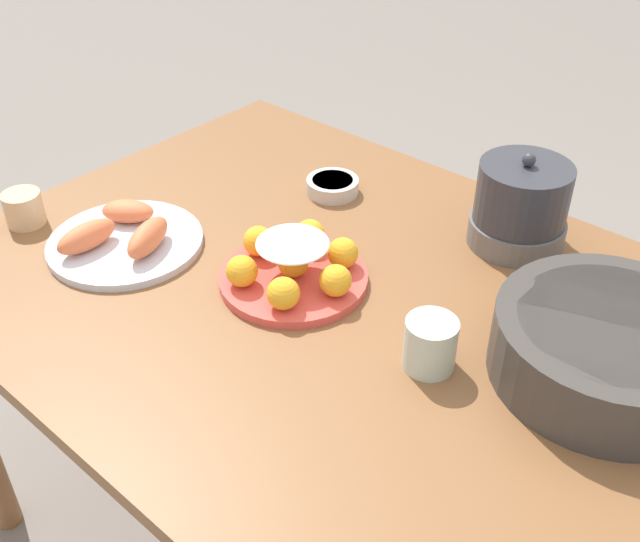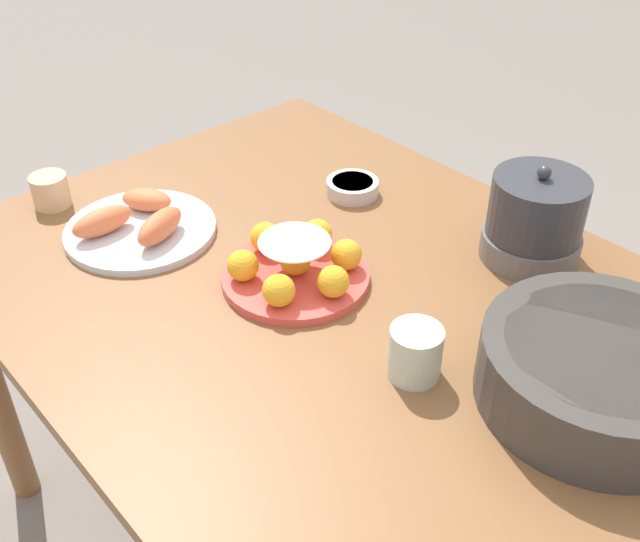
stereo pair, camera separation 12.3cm
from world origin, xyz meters
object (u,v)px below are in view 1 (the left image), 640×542
cake_plate (294,267)px  serving_bowl (609,347)px  sauce_bowl (332,185)px  seafood_platter (124,237)px  warming_pot (520,206)px  cup_far (430,344)px  dining_table (346,339)px  cup_near (24,208)px

cake_plate → serving_bowl: serving_bowl is taller
sauce_bowl → seafood_platter: bearing=-111.4°
serving_bowl → seafood_platter: serving_bowl is taller
seafood_platter → warming_pot: (0.53, 0.48, 0.06)m
serving_bowl → seafood_platter: size_ratio=1.18×
serving_bowl → warming_pot: (-0.27, 0.22, 0.02)m
cup_far → serving_bowl: bearing=36.7°
cake_plate → cup_far: 0.29m
sauce_bowl → cup_far: 0.53m
dining_table → cup_near: 0.66m
sauce_bowl → cup_near: cup_near is taller
dining_table → cake_plate: 0.16m
seafood_platter → cup_far: bearing=10.1°
dining_table → cake_plate: cake_plate is taller
seafood_platter → cup_near: size_ratio=3.91×
cake_plate → sauce_bowl: cake_plate is taller
serving_bowl → seafood_platter: 0.84m
warming_pot → cup_near: bearing=-142.7°
cup_far → cup_near: bearing=-167.2°
warming_pot → dining_table: bearing=-110.2°
dining_table → warming_pot: size_ratio=7.63×
cup_near → warming_pot: warming_pot is taller
serving_bowl → cake_plate: bearing=-164.9°
cup_near → cake_plate: bearing=21.3°
dining_table → warming_pot: warming_pot is taller
seafood_platter → dining_table: bearing=20.3°
cup_near → cup_far: (0.80, 0.18, 0.01)m
serving_bowl → cup_far: bearing=-143.3°
dining_table → cup_near: bearing=-159.8°
cake_plate → cup_near: (-0.51, -0.20, 0.00)m
cake_plate → sauce_bowl: size_ratio=2.39×
dining_table → cup_far: size_ratio=17.05×
cup_far → cake_plate: bearing=176.3°
sauce_bowl → cup_near: bearing=-127.4°
dining_table → seafood_platter: 0.44m
cake_plate → serving_bowl: size_ratio=0.77×
warming_pot → seafood_platter: bearing=-137.5°
cup_near → warming_pot: 0.92m
serving_bowl → seafood_platter: bearing=-162.1°
cup_far → sauce_bowl: bearing=146.3°
dining_table → sauce_bowl: size_ratio=13.05×
warming_pot → cup_far: bearing=-79.6°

